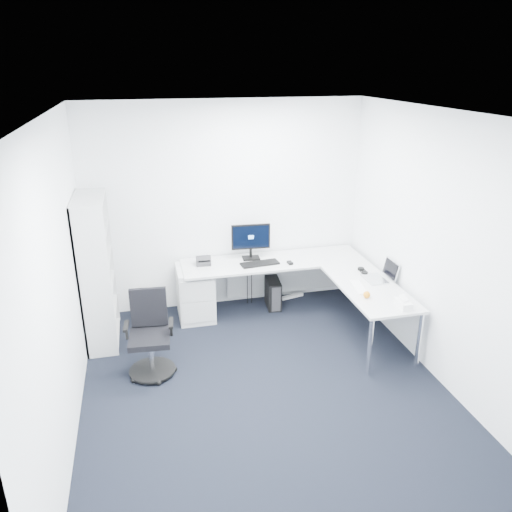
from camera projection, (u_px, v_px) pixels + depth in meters
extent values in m
plane|color=black|center=(266.00, 390.00, 5.05)|extent=(4.20, 4.20, 0.00)
plane|color=white|center=(268.00, 115.00, 4.07)|extent=(4.20, 4.20, 0.00)
cube|color=white|center=(226.00, 207.00, 6.46)|extent=(3.60, 0.02, 2.70)
cube|color=white|center=(366.00, 414.00, 2.65)|extent=(3.60, 0.02, 2.70)
cube|color=white|center=(59.00, 286.00, 4.17)|extent=(0.02, 4.20, 2.70)
cube|color=white|center=(442.00, 251.00, 4.95)|extent=(0.02, 4.20, 2.70)
cube|color=#B8BABA|center=(195.00, 293.00, 6.39)|extent=(0.45, 0.56, 0.68)
cube|color=black|center=(273.00, 293.00, 6.73)|extent=(0.21, 0.41, 0.38)
cube|color=beige|center=(147.00, 308.00, 6.37)|extent=(0.21, 0.38, 0.35)
cube|color=white|center=(292.00, 296.00, 7.03)|extent=(0.34, 0.14, 0.04)
cube|color=black|center=(260.00, 264.00, 6.35)|extent=(0.50, 0.22, 0.02)
cube|color=black|center=(290.00, 263.00, 6.37)|extent=(0.06, 0.10, 0.03)
cube|color=white|center=(359.00, 287.00, 5.70)|extent=(0.16, 0.39, 0.01)
sphere|color=orange|center=(367.00, 295.00, 5.43)|extent=(0.08, 0.08, 0.08)
cube|color=white|center=(403.00, 304.00, 5.23)|extent=(0.12, 0.22, 0.07)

